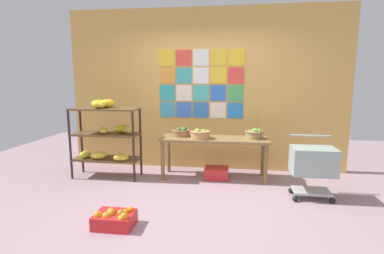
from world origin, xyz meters
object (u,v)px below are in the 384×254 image
Objects in this scene: display_table at (214,143)px; fruit_basket_right at (200,134)px; fruit_basket_back_left at (254,134)px; produce_crate_under_table at (216,173)px; banana_shelf_unit at (107,131)px; orange_crate_foreground at (115,219)px; fruit_basket_back_right at (181,132)px; shopping_cart at (313,163)px.

fruit_basket_right reaches higher than display_table.
fruit_basket_right is (-0.86, -0.12, -0.01)m from fruit_basket_back_left.
display_table is at bearing 140.68° from produce_crate_under_table.
display_table is at bearing 20.79° from fruit_basket_right.
orange_crate_foreground is at bearing -64.37° from banana_shelf_unit.
orange_crate_foreground is (-0.75, -1.70, -0.64)m from fruit_basket_right.
produce_crate_under_table is 2.02m from orange_crate_foreground.
display_table is 5.41× the size of fruit_basket_right.
fruit_basket_back_left is 1.01× the size of fruit_basket_back_right.
banana_shelf_unit is at bearing -174.77° from produce_crate_under_table.
banana_shelf_unit reaches higher than fruit_basket_right.
orange_crate_foreground is at bearing -131.46° from fruit_basket_back_left.
produce_crate_under_table is at bearing 59.71° from orange_crate_foreground.
fruit_basket_back_right is at bearing 77.29° from orange_crate_foreground.
shopping_cart is (2.34, 1.12, 0.40)m from orange_crate_foreground.
banana_shelf_unit is 2.38m from fruit_basket_back_left.
fruit_basket_back_left reaches higher than display_table.
fruit_basket_back_right is at bearing 178.38° from fruit_basket_back_left.
produce_crate_under_table is (1.78, 0.16, -0.68)m from banana_shelf_unit.
banana_shelf_unit reaches higher than display_table.
fruit_basket_back_right is at bearing 172.71° from display_table.
produce_crate_under_table is at bearing -39.32° from display_table.
fruit_basket_back_right is (-0.55, 0.07, 0.15)m from display_table.
fruit_basket_back_left is 0.35× the size of shopping_cart.
fruit_basket_back_right is at bearing 152.41° from shopping_cart.
orange_crate_foreground is at bearing -113.86° from fruit_basket_right.
fruit_basket_back_left is 0.93× the size of fruit_basket_right.
fruit_basket_back_left is at bearing 48.54° from orange_crate_foreground.
banana_shelf_unit is at bearing -166.96° from fruit_basket_back_right.
fruit_basket_back_right is 0.69× the size of orange_crate_foreground.
banana_shelf_unit is 1.51m from fruit_basket_right.
fruit_basket_back_right is at bearing 13.04° from banana_shelf_unit.
banana_shelf_unit is 1.75m from display_table.
banana_shelf_unit is 1.91m from produce_crate_under_table.
fruit_basket_back_right is (-1.19, 0.03, -0.01)m from fruit_basket_back_left.
banana_shelf_unit reaches higher than fruit_basket_back_left.
banana_shelf_unit is at bearing 115.63° from orange_crate_foreground.
fruit_basket_back_left is 2.51m from orange_crate_foreground.
display_table is at bearing 61.43° from orange_crate_foreground.
fruit_basket_back_right is (1.18, 0.27, -0.03)m from banana_shelf_unit.
fruit_basket_right is at bearing -170.62° from produce_crate_under_table.
orange_crate_foreground is (0.76, -1.58, -0.67)m from banana_shelf_unit.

